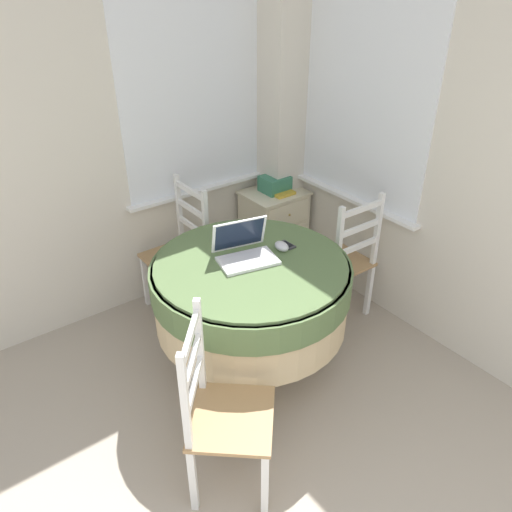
% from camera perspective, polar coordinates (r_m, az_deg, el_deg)
% --- Properties ---
extents(corner_room_shell, '(4.63, 5.17, 2.55)m').
position_cam_1_polar(corner_room_shell, '(2.71, 3.84, 9.30)').
color(corner_room_shell, beige).
rests_on(corner_room_shell, ground_plane).
extents(round_dining_table, '(1.17, 1.17, 0.78)m').
position_cam_1_polar(round_dining_table, '(2.96, -0.58, -3.76)').
color(round_dining_table, '#4C3D2D').
rests_on(round_dining_table, ground_plane).
extents(laptop, '(0.38, 0.33, 0.22)m').
position_cam_1_polar(laptop, '(2.87, -1.30, 0.55)').
color(laptop, white).
rests_on(laptop, round_dining_table).
extents(computer_mouse, '(0.07, 0.10, 0.05)m').
position_cam_1_polar(computer_mouse, '(2.97, 2.95, 1.12)').
color(computer_mouse, silver).
rests_on(computer_mouse, round_dining_table).
extents(cell_phone, '(0.06, 0.11, 0.01)m').
position_cam_1_polar(cell_phone, '(3.03, 3.53, 1.27)').
color(cell_phone, '#2D2D33').
rests_on(cell_phone, round_dining_table).
extents(dining_chair_near_back_window, '(0.39, 0.42, 0.97)m').
position_cam_1_polar(dining_chair_near_back_window, '(3.62, -8.69, 0.30)').
color(dining_chair_near_back_window, '#A87F51').
rests_on(dining_chair_near_back_window, ground_plane).
extents(dining_chair_near_right_window, '(0.42, 0.39, 0.97)m').
position_cam_1_polar(dining_chair_near_right_window, '(3.53, 9.83, -0.66)').
color(dining_chair_near_right_window, '#A87F51').
rests_on(dining_chair_near_right_window, ground_plane).
extents(dining_chair_camera_near, '(0.56, 0.56, 0.97)m').
position_cam_1_polar(dining_chair_camera_near, '(2.44, -3.90, -17.53)').
color(dining_chair_camera_near, '#A87F51').
rests_on(dining_chair_camera_near, ground_plane).
extents(corner_cabinet, '(0.48, 0.41, 0.67)m').
position_cam_1_polar(corner_cabinet, '(4.16, 2.03, 3.09)').
color(corner_cabinet, beige).
rests_on(corner_cabinet, ground_plane).
extents(storage_box, '(0.21, 0.18, 0.12)m').
position_cam_1_polar(storage_box, '(4.01, 2.16, 8.25)').
color(storage_box, '#387A5B').
rests_on(storage_box, corner_cabinet).
extents(book_on_cabinet, '(0.17, 0.25, 0.02)m').
position_cam_1_polar(book_on_cabinet, '(4.01, 2.50, 7.49)').
color(book_on_cabinet, gold).
rests_on(book_on_cabinet, corner_cabinet).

